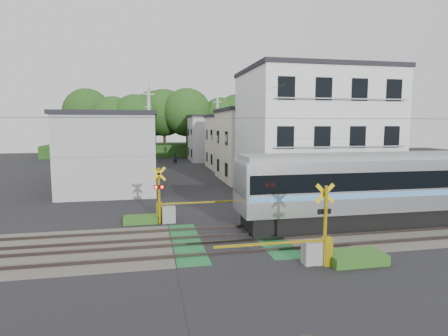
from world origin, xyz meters
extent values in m
plane|color=black|center=(0.00, 0.00, 0.00)|extent=(120.00, 120.00, 0.00)
cube|color=#47423A|center=(0.00, 0.00, 0.00)|extent=(120.00, 6.00, 0.00)
cube|color=black|center=(0.00, 0.00, 0.01)|extent=(5.20, 120.00, 0.00)
cube|color=#145126|center=(-1.90, 0.00, 0.01)|extent=(1.30, 6.00, 0.00)
cube|color=#145126|center=(1.90, 0.00, 0.01)|extent=(1.30, 6.00, 0.00)
cube|color=#3F3833|center=(0.00, -1.90, 0.07)|extent=(120.00, 0.08, 0.14)
cube|color=#3F3833|center=(0.00, -0.50, 0.07)|extent=(120.00, 0.08, 0.14)
cube|color=#3F3833|center=(0.00, 0.50, 0.07)|extent=(120.00, 0.08, 0.14)
cube|color=#3F3833|center=(0.00, 1.90, 0.07)|extent=(120.00, 0.08, 0.14)
cube|color=black|center=(9.94, 1.20, 0.46)|extent=(17.49, 2.41, 0.91)
cube|color=black|center=(3.56, 1.20, 0.30)|extent=(2.43, 2.23, 0.61)
cube|color=silver|center=(9.94, 1.20, 2.23)|extent=(18.22, 2.83, 2.63)
cube|color=black|center=(9.94, 1.20, 2.54)|extent=(17.93, 2.87, 0.89)
cube|color=#5698D8|center=(9.94, 1.20, 1.86)|extent=(18.04, 2.86, 0.28)
cube|color=slate|center=(9.94, 1.20, 3.66)|extent=(17.85, 2.32, 0.24)
cube|color=black|center=(0.88, 1.20, 2.62)|extent=(0.10, 2.44, 1.58)
cylinder|color=yellow|center=(3.00, -3.60, 1.50)|extent=(0.14, 0.14, 3.00)
cube|color=yellow|center=(3.00, -3.50, 2.70)|extent=(0.77, 0.05, 0.77)
cube|color=yellow|center=(3.00, -3.50, 2.70)|extent=(0.77, 0.05, 0.77)
cube|color=black|center=(3.00, -3.50, 2.00)|extent=(0.55, 0.05, 0.20)
sphere|color=#FF0C07|center=(2.84, -3.44, 2.00)|extent=(0.16, 0.16, 0.16)
sphere|color=#FF0C07|center=(3.16, -3.44, 2.00)|extent=(0.16, 0.16, 0.16)
cube|color=gray|center=(2.50, -3.60, 0.45)|extent=(0.70, 0.50, 0.90)
cube|color=yellow|center=(3.00, -3.85, 0.55)|extent=(0.30, 0.30, 1.10)
cube|color=yellow|center=(0.75, -3.85, 1.00)|extent=(4.20, 0.08, 0.08)
cylinder|color=yellow|center=(-3.00, 3.60, 1.50)|extent=(0.14, 0.14, 3.00)
cube|color=yellow|center=(-3.00, 3.50, 2.70)|extent=(0.77, 0.05, 0.77)
cube|color=yellow|center=(-3.00, 3.50, 2.70)|extent=(0.77, 0.05, 0.77)
cube|color=black|center=(-3.00, 3.50, 2.00)|extent=(0.55, 0.05, 0.20)
sphere|color=#FF0C07|center=(-3.16, 3.44, 2.00)|extent=(0.16, 0.16, 0.16)
sphere|color=#FF0C07|center=(-2.84, 3.44, 2.00)|extent=(0.16, 0.16, 0.16)
cube|color=gray|center=(-2.50, 3.60, 0.45)|extent=(0.70, 0.50, 0.90)
cube|color=yellow|center=(-3.00, 3.85, 0.55)|extent=(0.30, 0.30, 1.10)
cube|color=yellow|center=(-0.75, 3.85, 1.00)|extent=(4.20, 0.08, 0.08)
cube|color=silver|center=(8.50, 9.50, 4.50)|extent=(10.00, 8.00, 9.00)
cube|color=black|center=(8.50, 9.50, 9.15)|extent=(10.20, 8.16, 0.30)
cube|color=black|center=(4.80, 5.47, 1.50)|extent=(1.10, 0.06, 1.40)
cube|color=black|center=(7.25, 5.47, 1.50)|extent=(1.10, 0.06, 1.40)
cube|color=black|center=(9.70, 5.47, 1.50)|extent=(1.10, 0.06, 1.40)
cube|color=black|center=(12.15, 5.47, 1.50)|extent=(1.10, 0.06, 1.40)
cube|color=gray|center=(8.50, 5.25, 0.90)|extent=(9.00, 0.06, 0.08)
cube|color=black|center=(4.80, 5.47, 4.50)|extent=(1.10, 0.06, 1.40)
cube|color=black|center=(7.25, 5.47, 4.50)|extent=(1.10, 0.06, 1.40)
cube|color=black|center=(9.70, 5.47, 4.50)|extent=(1.10, 0.06, 1.40)
cube|color=black|center=(12.15, 5.47, 4.50)|extent=(1.10, 0.06, 1.40)
cube|color=gray|center=(8.50, 5.25, 3.90)|extent=(9.00, 0.06, 0.08)
cube|color=black|center=(4.80, 5.47, 7.50)|extent=(1.10, 0.06, 1.40)
cube|color=black|center=(7.25, 5.47, 7.50)|extent=(1.10, 0.06, 1.40)
cube|color=black|center=(9.70, 5.47, 7.50)|extent=(1.10, 0.06, 1.40)
cube|color=black|center=(12.15, 5.47, 7.50)|extent=(1.10, 0.06, 1.40)
cube|color=gray|center=(8.50, 5.25, 6.90)|extent=(9.00, 0.06, 0.08)
cube|color=#9EA1A3|center=(-6.50, 14.00, 3.00)|extent=(7.00, 7.00, 6.00)
cube|color=black|center=(-6.50, 14.00, 6.15)|extent=(7.35, 7.35, 0.30)
cube|color=black|center=(-2.97, 12.25, 1.30)|extent=(0.06, 1.00, 1.20)
cube|color=black|center=(-2.97, 15.75, 1.30)|extent=(0.06, 1.00, 1.20)
cube|color=black|center=(-2.97, 12.25, 4.10)|extent=(0.06, 1.00, 1.20)
cube|color=black|center=(-2.97, 15.75, 4.10)|extent=(0.06, 1.00, 1.20)
cube|color=beige|center=(6.80, 18.00, 3.25)|extent=(7.00, 8.00, 6.50)
cube|color=black|center=(6.80, 18.00, 6.65)|extent=(7.35, 8.40, 0.30)
cube|color=black|center=(3.27, 16.00, 1.30)|extent=(0.06, 1.00, 1.20)
cube|color=black|center=(3.27, 20.00, 1.30)|extent=(0.06, 1.00, 1.20)
cube|color=black|center=(3.27, 16.00, 4.10)|extent=(0.06, 1.00, 1.20)
cube|color=black|center=(3.27, 20.00, 4.10)|extent=(0.06, 1.00, 1.20)
cube|color=#9EA1A3|center=(-7.00, 23.00, 2.90)|extent=(8.00, 7.00, 5.80)
cube|color=black|center=(-7.00, 23.00, 5.95)|extent=(8.40, 7.35, 0.30)
cube|color=black|center=(-2.97, 21.25, 1.30)|extent=(0.06, 1.00, 1.20)
cube|color=black|center=(-2.97, 24.75, 1.30)|extent=(0.06, 1.00, 1.20)
cube|color=black|center=(-2.97, 21.25, 4.10)|extent=(0.06, 1.00, 1.20)
cube|color=black|center=(-2.97, 24.75, 4.10)|extent=(0.06, 1.00, 1.20)
cube|color=beige|center=(7.20, 28.00, 3.10)|extent=(7.00, 7.00, 6.20)
cube|color=black|center=(7.20, 28.00, 6.35)|extent=(7.35, 7.35, 0.30)
cube|color=black|center=(3.67, 26.25, 1.30)|extent=(0.06, 1.00, 1.20)
cube|color=black|center=(3.67, 29.75, 1.30)|extent=(0.06, 1.00, 1.20)
cube|color=black|center=(3.67, 26.25, 4.10)|extent=(0.06, 1.00, 1.20)
cube|color=black|center=(3.67, 29.75, 4.10)|extent=(0.06, 1.00, 1.20)
cube|color=#9EA1A3|center=(-6.80, 33.00, 3.00)|extent=(7.00, 8.00, 6.00)
cube|color=black|center=(-6.80, 33.00, 6.15)|extent=(7.35, 8.40, 0.30)
cube|color=black|center=(-3.27, 31.00, 1.30)|extent=(0.06, 1.00, 1.20)
cube|color=black|center=(-3.27, 35.00, 1.30)|extent=(0.06, 1.00, 1.20)
cube|color=black|center=(-3.27, 31.00, 4.10)|extent=(0.06, 1.00, 1.20)
cube|color=black|center=(-3.27, 35.00, 4.10)|extent=(0.06, 1.00, 1.20)
cube|color=#9EA1A3|center=(6.50, 38.00, 3.20)|extent=(8.00, 7.00, 6.40)
cube|color=black|center=(6.50, 38.00, 6.55)|extent=(8.40, 7.35, 0.30)
cube|color=black|center=(2.47, 36.25, 1.30)|extent=(0.06, 1.00, 1.20)
cube|color=black|center=(2.47, 39.75, 1.30)|extent=(0.06, 1.00, 1.20)
cube|color=black|center=(2.47, 36.25, 4.10)|extent=(0.06, 1.00, 1.20)
cube|color=black|center=(2.47, 39.75, 4.10)|extent=(0.06, 1.00, 1.20)
cube|color=#214717|center=(0.00, 50.00, 1.00)|extent=(40.00, 10.00, 2.00)
cylinder|color=#332114|center=(-13.52, 50.93, 2.85)|extent=(0.50, 0.50, 5.70)
sphere|color=#214717|center=(-13.52, 50.93, 7.41)|extent=(7.98, 7.98, 7.98)
cylinder|color=#332114|center=(-11.28, 49.84, 2.40)|extent=(0.50, 0.50, 4.81)
sphere|color=#214717|center=(-11.28, 49.84, 6.25)|extent=(6.73, 6.73, 6.73)
cylinder|color=#332114|center=(-8.90, 46.17, 2.45)|extent=(0.50, 0.50, 4.91)
sphere|color=#214717|center=(-8.90, 46.17, 6.38)|extent=(6.87, 6.87, 6.87)
cylinder|color=#332114|center=(-5.42, 45.19, 2.53)|extent=(0.50, 0.50, 5.05)
sphere|color=#214717|center=(-5.42, 45.19, 6.57)|extent=(7.07, 7.07, 7.07)
cylinder|color=#332114|center=(-2.36, 49.55, 2.78)|extent=(0.50, 0.50, 5.56)
sphere|color=#214717|center=(-2.36, 49.55, 7.23)|extent=(7.78, 7.78, 7.78)
cylinder|color=#332114|center=(-0.75, 47.83, 2.81)|extent=(0.50, 0.50, 5.62)
sphere|color=#214717|center=(-0.75, 47.83, 7.31)|extent=(7.87, 7.87, 7.87)
cylinder|color=#332114|center=(2.86, 45.14, 2.80)|extent=(0.50, 0.50, 5.61)
sphere|color=#214717|center=(2.86, 45.14, 7.29)|extent=(7.85, 7.85, 7.85)
cylinder|color=#332114|center=(5.32, 49.79, 2.39)|extent=(0.50, 0.50, 4.79)
sphere|color=#214717|center=(5.32, 49.79, 6.22)|extent=(6.70, 6.70, 6.70)
cylinder|color=#332114|center=(8.54, 45.14, 2.45)|extent=(0.50, 0.50, 4.91)
sphere|color=#214717|center=(8.54, 45.14, 6.38)|extent=(6.87, 6.87, 6.87)
cylinder|color=#332114|center=(11.30, 45.22, 2.60)|extent=(0.50, 0.50, 5.20)
sphere|color=#214717|center=(11.30, 45.22, 6.76)|extent=(7.28, 7.28, 7.28)
cylinder|color=#332114|center=(14.07, 46.15, 2.65)|extent=(0.50, 0.50, 5.30)
sphere|color=#214717|center=(14.07, 46.15, 6.89)|extent=(7.42, 7.42, 7.42)
cube|color=black|center=(6.00, 1.20, 5.60)|extent=(60.00, 0.02, 0.02)
cylinder|color=#A5A5A0|center=(-3.40, 13.00, 4.00)|extent=(0.26, 0.26, 8.00)
cube|color=#A5A5A0|center=(-3.40, 13.00, 7.60)|extent=(0.90, 0.08, 0.08)
cylinder|color=#A5A5A0|center=(3.60, 22.00, 4.00)|extent=(0.26, 0.26, 8.00)
cube|color=#A5A5A0|center=(3.60, 22.00, 7.60)|extent=(0.90, 0.08, 0.08)
cylinder|color=#A5A5A0|center=(-3.40, 34.00, 4.00)|extent=(0.26, 0.26, 8.00)
cube|color=#A5A5A0|center=(-3.40, 34.00, 7.60)|extent=(0.90, 0.08, 0.08)
cube|color=black|center=(-3.40, 23.50, 7.40)|extent=(0.02, 42.00, 0.02)
cube|color=black|center=(3.60, 23.50, 7.40)|extent=(0.02, 42.00, 0.02)
imported|color=black|center=(0.01, 33.73, 0.79)|extent=(0.63, 0.47, 1.58)
cube|color=#2D5E1E|center=(4.20, -3.80, 0.20)|extent=(2.20, 1.20, 0.40)
cube|color=#2D5E1E|center=(-4.00, 3.90, 0.18)|extent=(1.80, 1.00, 0.36)
cube|color=#2D5E1E|center=(4.60, 3.20, 0.15)|extent=(1.50, 0.90, 0.30)
camera|label=1|loc=(-3.52, -16.39, 5.28)|focal=30.00mm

